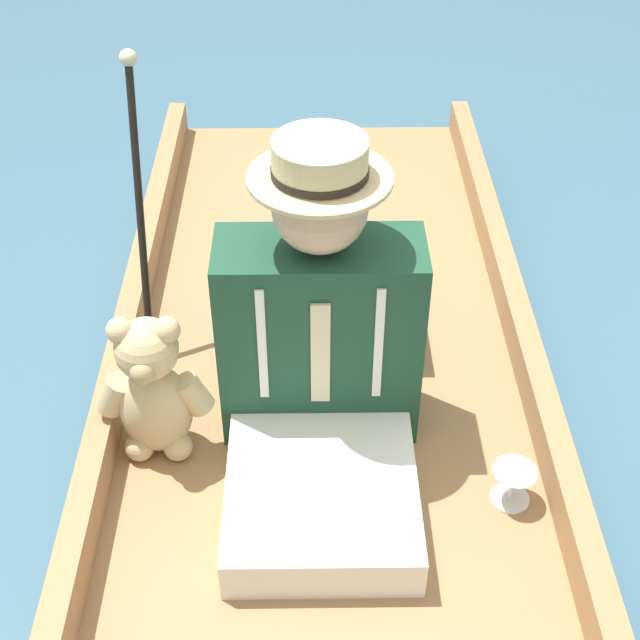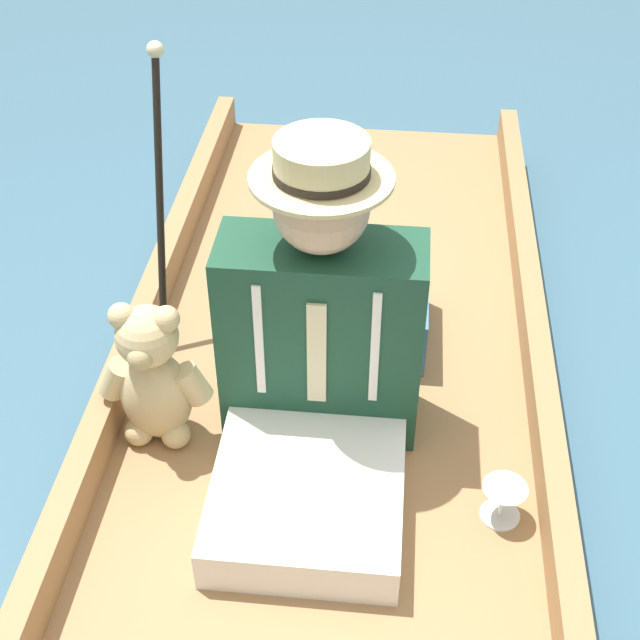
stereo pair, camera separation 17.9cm
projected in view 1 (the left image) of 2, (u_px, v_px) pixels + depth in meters
ground_plane at (325, 430)px, 2.39m from camera, size 16.00×16.00×0.00m
punt_boat at (325, 414)px, 2.35m from camera, size 1.15×3.05×0.21m
seat_cushion at (327, 308)px, 2.49m from camera, size 0.47×0.33×0.17m
seated_person at (320, 354)px, 2.05m from camera, size 0.48×0.69×0.79m
teddy_bear at (153, 391)px, 2.09m from camera, size 0.28×0.17×0.41m
wine_glass at (513, 480)px, 2.04m from camera, size 0.10×0.10×0.10m
walking_cane at (138, 188)px, 2.27m from camera, size 0.04×0.30×0.79m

